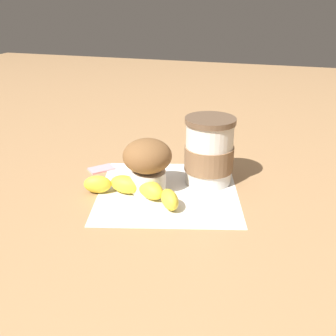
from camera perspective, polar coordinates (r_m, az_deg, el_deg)
ground_plane at (r=0.72m, az=-0.00°, el=-3.41°), size 3.00×3.00×0.00m
paper_napkin at (r=0.72m, az=-0.00°, el=-3.36°), size 0.31×0.31×0.00m
coffee_cup at (r=0.74m, az=5.99°, el=2.28°), size 0.09×0.09×0.13m
muffin at (r=0.70m, az=-3.00°, el=0.82°), size 0.09×0.09×0.10m
banana at (r=0.70m, az=-4.73°, el=-3.02°), size 0.08×0.19×0.03m
sugar_packet at (r=0.82m, az=-9.65°, el=-0.01°), size 0.06×0.06×0.01m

